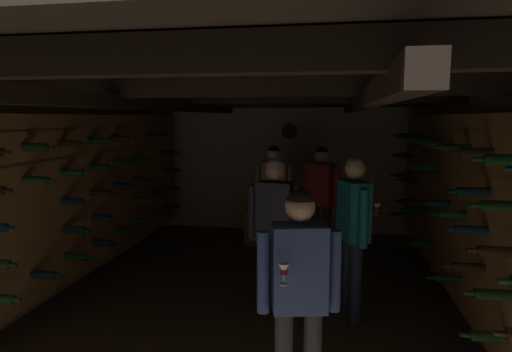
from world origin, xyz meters
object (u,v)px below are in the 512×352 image
person_guest_rear_center (274,190)px  person_guest_near_right (299,286)px  person_guest_far_right (321,193)px  wine_crate_stack (262,226)px  person_guest_mid_right (354,223)px  display_bottle (268,199)px  person_host_center (275,222)px

person_guest_rear_center → person_guest_near_right: size_ratio=1.03×
person_guest_far_right → person_guest_near_right: size_ratio=1.03×
person_guest_far_right → person_guest_rear_center: (-0.69, 0.17, -0.01)m
person_guest_far_right → person_guest_rear_center: 0.71m
wine_crate_stack → person_guest_mid_right: (1.30, -2.44, 0.69)m
display_bottle → person_guest_near_right: 4.14m
person_guest_rear_center → display_bottle: bearing=106.7°
display_bottle → person_guest_far_right: (0.85, -0.72, 0.25)m
person_host_center → person_guest_mid_right: bearing=3.1°
person_guest_mid_right → person_host_center: bearing=-176.9°
wine_crate_stack → person_host_center: size_ratio=0.37×
person_guest_mid_right → person_guest_far_right: 1.76m
person_host_center → person_guest_far_right: size_ratio=0.99×
person_host_center → person_guest_rear_center: size_ratio=1.00×
person_host_center → wine_crate_stack: bearing=101.8°
wine_crate_stack → person_host_center: 2.63m
person_guest_mid_right → person_guest_rear_center: person_guest_mid_right is taller
display_bottle → person_guest_rear_center: person_guest_rear_center is taller
person_host_center → person_guest_mid_right: size_ratio=0.99×
wine_crate_stack → person_guest_mid_right: 2.85m
person_guest_mid_right → person_guest_rear_center: 2.16m
person_guest_rear_center → person_guest_near_right: 3.56m
display_bottle → person_guest_near_right: bearing=-78.9°
wine_crate_stack → person_guest_near_right: person_guest_near_right is taller
wine_crate_stack → person_guest_rear_center: 0.91m
person_guest_rear_center → person_guest_near_right: person_guest_rear_center is taller
person_guest_far_right → wine_crate_stack: bearing=142.8°
person_host_center → person_guest_rear_center: (-0.27, 1.94, 0.00)m
wine_crate_stack → person_guest_near_right: 4.20m
wine_crate_stack → display_bottle: display_bottle is taller
person_host_center → person_guest_rear_center: bearing=97.8°
wine_crate_stack → person_guest_rear_center: size_ratio=0.37×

